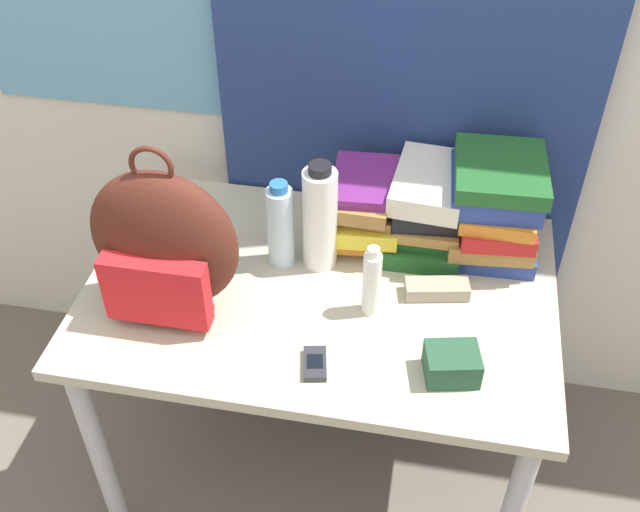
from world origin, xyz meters
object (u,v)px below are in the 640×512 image
(backpack, at_px, (164,245))
(sports_bottle, at_px, (320,218))
(book_stack_center, at_px, (427,209))
(sunscreen_bottle, at_px, (372,283))
(book_stack_right, at_px, (494,208))
(cell_phone, at_px, (315,364))
(sunglasses_case, at_px, (437,289))
(book_stack_left, at_px, (364,206))
(water_bottle, at_px, (280,226))
(camera_pouch, at_px, (452,364))

(backpack, xyz_separation_m, sports_bottle, (0.31, 0.21, -0.04))
(book_stack_center, height_order, sunscreen_bottle, book_stack_center)
(book_stack_right, distance_m, cell_phone, 0.60)
(sunglasses_case, bearing_deg, sports_bottle, 167.51)
(book_stack_right, bearing_deg, book_stack_center, 178.89)
(book_stack_left, xyz_separation_m, book_stack_center, (0.16, 0.00, 0.01))
(water_bottle, relative_size, camera_pouch, 1.85)
(book_stack_center, bearing_deg, sunglasses_case, -76.70)
(backpack, relative_size, sports_bottle, 1.48)
(backpack, distance_m, cell_phone, 0.42)
(book_stack_right, relative_size, sports_bottle, 0.97)
(backpack, distance_m, book_stack_right, 0.79)
(sunscreen_bottle, bearing_deg, book_stack_center, 69.90)
(sports_bottle, height_order, camera_pouch, sports_bottle)
(backpack, height_order, sunscreen_bottle, backpack)
(sunglasses_case, distance_m, camera_pouch, 0.24)
(backpack, distance_m, water_bottle, 0.30)
(book_stack_right, xyz_separation_m, camera_pouch, (-0.07, -0.43, -0.10))
(book_stack_left, height_order, sunscreen_bottle, sunscreen_bottle)
(sports_bottle, xyz_separation_m, sunscreen_bottle, (0.15, -0.15, -0.05))
(sunglasses_case, bearing_deg, book_stack_center, 103.30)
(book_stack_right, distance_m, sunscreen_bottle, 0.38)
(cell_phone, bearing_deg, backpack, 160.27)
(backpack, bearing_deg, sunglasses_case, 13.07)
(water_bottle, xyz_separation_m, sports_bottle, (0.09, 0.02, 0.03))
(cell_phone, distance_m, sunglasses_case, 0.36)
(book_stack_center, height_order, book_stack_right, book_stack_right)
(backpack, relative_size, cell_phone, 4.40)
(book_stack_right, bearing_deg, sunglasses_case, -120.45)
(book_stack_right, distance_m, camera_pouch, 0.45)
(book_stack_center, distance_m, book_stack_right, 0.16)
(book_stack_center, distance_m, water_bottle, 0.37)
(water_bottle, distance_m, camera_pouch, 0.53)
(book_stack_left, distance_m, sunscreen_bottle, 0.28)
(sunglasses_case, bearing_deg, camera_pouch, -79.23)
(book_stack_left, bearing_deg, sunscreen_bottle, -78.23)
(book_stack_left, relative_size, sports_bottle, 0.94)
(sunscreen_bottle, xyz_separation_m, sunglasses_case, (0.15, 0.08, -0.07))
(sports_bottle, distance_m, sunscreen_bottle, 0.21)
(book_stack_center, relative_size, cell_phone, 2.78)
(book_stack_left, height_order, cell_phone, book_stack_left)
(book_stack_center, distance_m, camera_pouch, 0.45)
(backpack, relative_size, sunscreen_bottle, 2.26)
(camera_pouch, bearing_deg, book_stack_right, 81.06)
(backpack, bearing_deg, sports_bottle, 33.44)
(book_stack_left, distance_m, book_stack_center, 0.16)
(cell_phone, bearing_deg, sports_bottle, 98.73)
(book_stack_right, height_order, sports_bottle, sports_bottle)
(cell_phone, bearing_deg, sunglasses_case, 48.15)
(book_stack_left, bearing_deg, water_bottle, -141.37)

